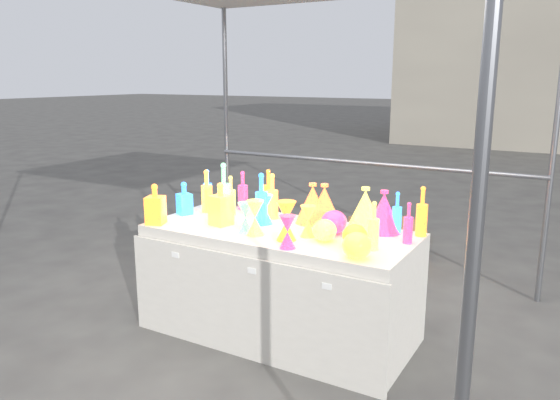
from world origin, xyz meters
The scene contains 33 objects.
ground centered at (0.00, 0.00, 0.00)m, with size 80.00×80.00×0.00m, color slate.
display_table centered at (0.00, -0.01, 0.37)m, with size 1.84×0.83×0.75m.
cardboard_box_closed centered at (0.10, 1.85, 0.21)m, with size 0.57×0.42×0.42m, color #AB7A4D.
cardboard_box_flat centered at (-0.02, 2.72, 0.03)m, with size 0.61×0.44×0.05m, color #AB7A4D.
bottle_0 centered at (-0.72, 0.14, 0.91)m, with size 0.08×0.08×0.32m, color red, non-canonical shape.
bottle_1 centered at (-0.80, 0.26, 0.90)m, with size 0.07×0.07×0.30m, color green, non-canonical shape.
bottle_2 centered at (-0.30, 0.35, 0.91)m, with size 0.07×0.07×0.33m, color gold, non-canonical shape.
bottle_3 centered at (-0.53, 0.35, 0.90)m, with size 0.08×0.08×0.30m, color #1E44B1, non-canonical shape.
bottle_4 centered at (-0.51, 0.16, 0.90)m, with size 0.07×0.07×0.29m, color #126C71, non-canonical shape.
bottle_5 centered at (-0.45, 0.00, 0.96)m, with size 0.09×0.09×0.41m, color #C12690, non-canonical shape.
bottle_6 centered at (-0.19, 0.22, 0.91)m, with size 0.08×0.08×0.33m, color red, non-canonical shape.
bottle_7 centered at (-0.17, 0.03, 0.93)m, with size 0.09×0.09×0.36m, color green, non-canonical shape.
decanter_0 centered at (-0.41, -0.11, 0.90)m, with size 0.13×0.13×0.30m, color red, non-canonical shape.
decanter_1 centered at (-0.81, -0.31, 0.89)m, with size 0.12×0.12×0.28m, color gold, non-canonical shape.
decanter_2 centered at (-0.81, 0.00, 0.87)m, with size 0.09×0.09×0.25m, color green, non-canonical shape.
hourglass_0 centered at (0.16, -0.20, 0.87)m, with size 0.12×0.12×0.25m, color gold, non-canonical shape.
hourglass_1 centered at (0.25, -0.34, 0.85)m, with size 0.10×0.10×0.20m, color #1E44B1, non-canonical shape.
hourglass_2 centered at (-0.07, -0.20, 0.86)m, with size 0.11×0.11×0.23m, color #126C71, non-canonical shape.
hourglass_3 centered at (-0.15, -0.19, 0.85)m, with size 0.10×0.10×0.20m, color #C12690, non-canonical shape.
hourglass_4 centered at (0.24, -0.06, 0.85)m, with size 0.10×0.10×0.20m, color red, non-canonical shape.
hourglass_5 centered at (-0.15, 0.06, 0.85)m, with size 0.10×0.10×0.21m, color green, non-canonical shape.
globe_0 centered at (0.67, -0.30, 0.82)m, with size 0.17×0.17×0.13m, color red, non-canonical shape.
globe_1 centered at (0.37, -0.09, 0.81)m, with size 0.15×0.15×0.12m, color #126C71, non-canonical shape.
globe_2 centered at (0.58, -0.10, 0.81)m, with size 0.15×0.15×0.12m, color gold, non-canonical shape.
globe_3 centered at (0.35, 0.09, 0.82)m, with size 0.17×0.17×0.14m, color #1E44B1, non-canonical shape.
lampshade_0 centered at (0.19, 0.28, 0.89)m, with size 0.24×0.24×0.28m, color yellow, non-canonical shape.
lampshade_1 centered at (0.11, 0.26, 0.89)m, with size 0.24×0.24×0.28m, color yellow, non-canonical shape.
lampshade_2 centered at (0.62, 0.28, 0.89)m, with size 0.24×0.24×0.28m, color #1E44B1, non-canonical shape.
lampshade_3 centered at (0.50, 0.25, 0.90)m, with size 0.25×0.25×0.29m, color #126C71, non-canonical shape.
bottle_8 centered at (0.71, 0.29, 0.89)m, with size 0.06×0.06×0.28m, color green, non-canonical shape.
bottle_9 centered at (0.86, 0.32, 0.91)m, with size 0.07×0.07×0.32m, color gold, non-canonical shape.
bottle_10 centered at (0.83, 0.12, 0.88)m, with size 0.06×0.06×0.26m, color #1E44B1, non-canonical shape.
bottle_11 centered at (0.69, -0.11, 0.90)m, with size 0.07×0.07×0.29m, color #126C71, non-canonical shape.
Camera 1 is at (1.76, -3.04, 1.75)m, focal length 35.00 mm.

